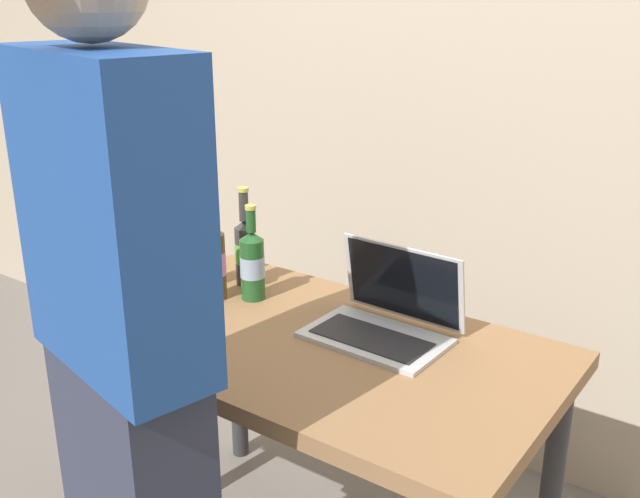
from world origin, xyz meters
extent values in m
cube|color=olive|center=(0.00, 0.00, 0.71)|extent=(1.22, 0.71, 0.04)
cylinder|color=#2D2D30|center=(-0.55, -0.29, 0.34)|extent=(0.06, 0.06, 0.69)
cylinder|color=#2D2D30|center=(-0.55, 0.29, 0.34)|extent=(0.06, 0.06, 0.69)
cylinder|color=#2D2D30|center=(0.55, 0.29, 0.34)|extent=(0.06, 0.06, 0.69)
cube|color=#B7BABC|center=(0.12, 0.09, 0.73)|extent=(0.36, 0.23, 0.01)
cube|color=#232326|center=(0.12, 0.07, 0.74)|extent=(0.30, 0.14, 0.00)
cube|color=#B7BABC|center=(0.12, 0.22, 0.85)|extent=(0.36, 0.06, 0.21)
cube|color=black|center=(0.12, 0.21, 0.85)|extent=(0.33, 0.05, 0.19)
cylinder|color=#472B14|center=(-0.49, 0.08, 0.83)|extent=(0.06, 0.06, 0.21)
cone|color=#472B14|center=(-0.49, 0.08, 0.95)|extent=(0.06, 0.06, 0.02)
cylinder|color=#472B14|center=(-0.49, 0.08, 1.00)|extent=(0.03, 0.03, 0.08)
cylinder|color=#BFB74C|center=(-0.49, 0.08, 1.05)|extent=(0.03, 0.03, 0.01)
cylinder|color=#E1C25B|center=(-0.49, 0.08, 0.84)|extent=(0.07, 0.07, 0.07)
cylinder|color=#1E5123|center=(-0.31, 0.12, 0.82)|extent=(0.07, 0.07, 0.18)
cone|color=#1E5123|center=(-0.31, 0.12, 0.92)|extent=(0.07, 0.07, 0.02)
cylinder|color=#1E5123|center=(-0.31, 0.12, 0.96)|extent=(0.03, 0.03, 0.07)
cylinder|color=#BFB74C|center=(-0.31, 0.12, 1.00)|extent=(0.03, 0.03, 0.01)
cylinder|color=#8BA6BE|center=(-0.31, 0.12, 0.83)|extent=(0.07, 0.07, 0.06)
cylinder|color=brown|center=(-0.40, 0.05, 0.83)|extent=(0.06, 0.06, 0.19)
cone|color=brown|center=(-0.40, 0.05, 0.93)|extent=(0.06, 0.06, 0.02)
cylinder|color=brown|center=(-0.40, 0.05, 0.99)|extent=(0.03, 0.03, 0.09)
cylinder|color=#BFB74C|center=(-0.40, 0.05, 1.04)|extent=(0.03, 0.03, 0.01)
cylinder|color=pink|center=(-0.40, 0.05, 0.84)|extent=(0.06, 0.06, 0.07)
cylinder|color=#333333|center=(-0.40, 0.19, 0.82)|extent=(0.06, 0.06, 0.18)
cone|color=#333333|center=(-0.40, 0.19, 0.92)|extent=(0.06, 0.06, 0.02)
cylinder|color=#333333|center=(-0.40, 0.19, 0.97)|extent=(0.03, 0.03, 0.09)
cylinder|color=#BFB74C|center=(-0.40, 0.19, 1.02)|extent=(0.03, 0.03, 0.01)
cylinder|color=green|center=(-0.40, 0.19, 0.83)|extent=(0.06, 0.06, 0.06)
cube|color=#1E4793|center=(-0.04, -0.57, 1.19)|extent=(0.46, 0.28, 0.58)
cylinder|color=#BF4C33|center=(-0.47, -0.11, 0.78)|extent=(0.09, 0.09, 0.10)
torus|color=#BF4C33|center=(-0.42, -0.11, 0.78)|extent=(0.07, 0.01, 0.07)
cube|color=tan|center=(0.00, 0.85, 1.30)|extent=(6.00, 0.10, 2.60)
camera|label=1|loc=(0.98, -1.36, 1.57)|focal=41.07mm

